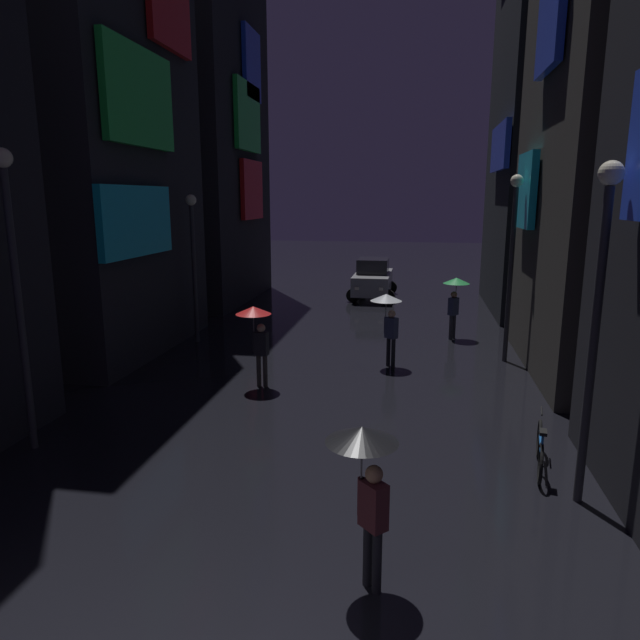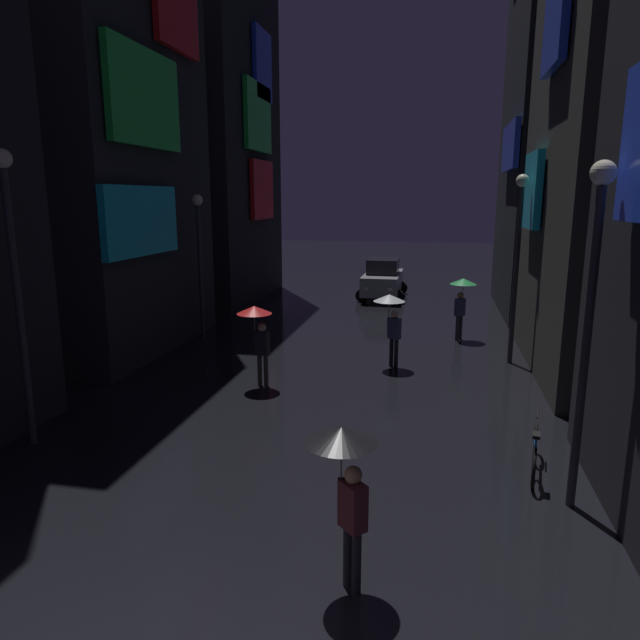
{
  "view_description": "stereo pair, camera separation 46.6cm",
  "coord_description": "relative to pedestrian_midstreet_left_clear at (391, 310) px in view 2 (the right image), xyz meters",
  "views": [
    {
      "loc": [
        2.29,
        -4.0,
        4.81
      ],
      "look_at": [
        0.0,
        9.48,
        1.87
      ],
      "focal_mm": 32.0,
      "sensor_mm": 36.0,
      "label": 1
    },
    {
      "loc": [
        2.75,
        -3.91,
        4.81
      ],
      "look_at": [
        0.0,
        9.48,
        1.87
      ],
      "focal_mm": 32.0,
      "sensor_mm": 36.0,
      "label": 2
    }
  ],
  "objects": [
    {
      "name": "building_right_far",
      "position": [
        5.96,
        9.76,
        9.41
      ],
      "size": [
        4.25,
        7.8,
        22.15
      ],
      "color": "black",
      "rests_on": "ground"
    },
    {
      "name": "streetlamp_right_far",
      "position": [
        3.47,
        1.09,
        1.75
      ],
      "size": [
        0.36,
        0.36,
        5.45
      ],
      "color": "#2D2D33",
      "rests_on": "ground"
    },
    {
      "name": "pedestrian_far_right_green",
      "position": [
        2.12,
        3.76,
        0.0
      ],
      "size": [
        0.9,
        0.9,
        2.12
      ],
      "color": "#2D2D38",
      "rests_on": "ground"
    },
    {
      "name": "pedestrian_foreground_right_black",
      "position": [
        0.24,
        -9.73,
        0.0
      ],
      "size": [
        0.9,
        0.9,
        2.12
      ],
      "color": "black",
      "rests_on": "ground"
    },
    {
      "name": "streetlamp_left_near",
      "position": [
        -6.53,
        -6.76,
        1.87
      ],
      "size": [
        0.36,
        0.36,
        5.68
      ],
      "color": "#2D2D33",
      "rests_on": "ground"
    },
    {
      "name": "car_distant",
      "position": [
        -1.31,
        11.53,
        -0.74
      ],
      "size": [
        2.27,
        4.16,
        1.92
      ],
      "color": "#99999E",
      "rests_on": "ground"
    },
    {
      "name": "bicycle_parked_at_storefront",
      "position": [
        3.07,
        -6.06,
        -1.28
      ],
      "size": [
        0.37,
        1.8,
        0.96
      ],
      "color": "black",
      "rests_on": "ground"
    },
    {
      "name": "pedestrian_foreground_left_red",
      "position": [
        -3.21,
        -2.43,
        0.0
      ],
      "size": [
        0.9,
        0.9,
        2.12
      ],
      "color": "#38332D",
      "rests_on": "ground"
    },
    {
      "name": "pedestrian_midstreet_left_clear",
      "position": [
        0.0,
        0.0,
        0.0
      ],
      "size": [
        0.9,
        0.9,
        2.12
      ],
      "color": "black",
      "rests_on": "ground"
    },
    {
      "name": "streetlamp_right_near",
      "position": [
        3.47,
        -7.1,
        1.68
      ],
      "size": [
        0.36,
        0.36,
        5.34
      ],
      "color": "#2D2D33",
      "rests_on": "ground"
    },
    {
      "name": "building_left_mid",
      "position": [
        -9.0,
        0.51,
        6.45
      ],
      "size": [
        4.25,
        7.36,
        16.23
      ],
      "color": "#232328",
      "rests_on": "ground"
    },
    {
      "name": "building_left_far",
      "position": [
        -9.0,
        9.88,
        7.22
      ],
      "size": [
        4.25,
        7.99,
        17.76
      ],
      "color": "black",
      "rests_on": "ground"
    },
    {
      "name": "streetlamp_left_far",
      "position": [
        -6.53,
        1.79,
        1.45
      ],
      "size": [
        0.36,
        0.36,
        4.92
      ],
      "color": "#2D2D33",
      "rests_on": "ground"
    },
    {
      "name": "building_right_mid",
      "position": [
        5.96,
        0.68,
        6.91
      ],
      "size": [
        4.25,
        7.58,
        17.14
      ],
      "color": "#33302D",
      "rests_on": "ground"
    }
  ]
}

